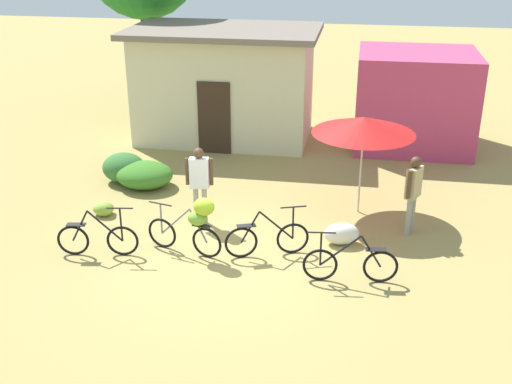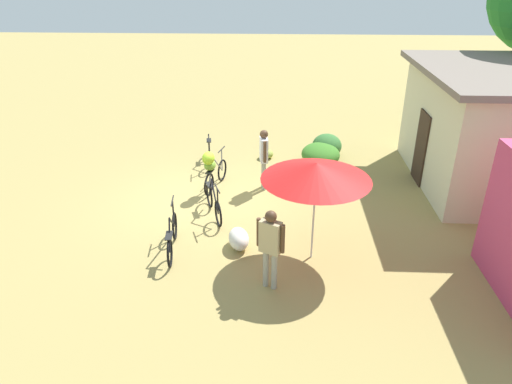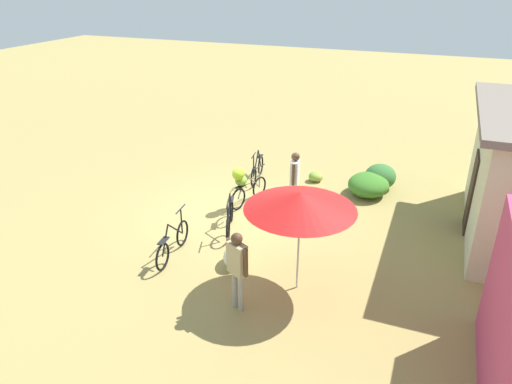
{
  "view_description": "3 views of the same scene",
  "coord_description": "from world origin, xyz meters",
  "px_view_note": "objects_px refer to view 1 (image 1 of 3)",
  "views": [
    {
      "loc": [
        2.38,
        -10.31,
        5.97
      ],
      "look_at": [
        0.39,
        1.43,
        0.82
      ],
      "focal_mm": 44.37,
      "sensor_mm": 36.0,
      "label": 1
    },
    {
      "loc": [
        10.95,
        1.79,
        5.75
      ],
      "look_at": [
        1.05,
        1.35,
        0.8
      ],
      "focal_mm": 33.16,
      "sensor_mm": 36.0,
      "label": 2
    },
    {
      "loc": [
        10.35,
        4.82,
        5.99
      ],
      "look_at": [
        0.42,
        0.86,
        0.99
      ],
      "focal_mm": 33.42,
      "sensor_mm": 36.0,
      "label": 3
    }
  ],
  "objects_px": {
    "bicycle_leftmost": "(98,239)",
    "bicycle_near_pile": "(195,221)",
    "person_bystander": "(199,178)",
    "banana_pile_on_ground": "(104,209)",
    "bicycle_center_loaded": "(267,239)",
    "bicycle_by_shop": "(350,264)",
    "shop_pink": "(414,100)",
    "produce_sack": "(342,234)",
    "person_vendor": "(413,187)",
    "market_umbrella": "(364,125)",
    "building_low": "(225,83)"
  },
  "relations": [
    {
      "from": "bicycle_near_pile",
      "to": "person_vendor",
      "type": "height_order",
      "value": "person_vendor"
    },
    {
      "from": "bicycle_near_pile",
      "to": "person_bystander",
      "type": "relative_size",
      "value": 0.93
    },
    {
      "from": "bicycle_leftmost",
      "to": "bicycle_near_pile",
      "type": "bearing_deg",
      "value": 9.81
    },
    {
      "from": "bicycle_near_pile",
      "to": "banana_pile_on_ground",
      "type": "xyz_separation_m",
      "value": [
        -2.45,
        1.4,
        -0.59
      ]
    },
    {
      "from": "bicycle_by_shop",
      "to": "banana_pile_on_ground",
      "type": "distance_m",
      "value": 5.72
    },
    {
      "from": "shop_pink",
      "to": "person_vendor",
      "type": "bearing_deg",
      "value": -93.29
    },
    {
      "from": "building_low",
      "to": "shop_pink",
      "type": "relative_size",
      "value": 1.67
    },
    {
      "from": "bicycle_leftmost",
      "to": "person_vendor",
      "type": "distance_m",
      "value": 6.3
    },
    {
      "from": "bicycle_near_pile",
      "to": "market_umbrella",
      "type": "bearing_deg",
      "value": 39.41
    },
    {
      "from": "produce_sack",
      "to": "bicycle_by_shop",
      "type": "bearing_deg",
      "value": -81.78
    },
    {
      "from": "bicycle_leftmost",
      "to": "person_bystander",
      "type": "relative_size",
      "value": 0.93
    },
    {
      "from": "banana_pile_on_ground",
      "to": "produce_sack",
      "type": "relative_size",
      "value": 0.78
    },
    {
      "from": "bicycle_leftmost",
      "to": "person_vendor",
      "type": "bearing_deg",
      "value": 18.21
    },
    {
      "from": "banana_pile_on_ground",
      "to": "person_bystander",
      "type": "bearing_deg",
      "value": -0.44
    },
    {
      "from": "bicycle_center_loaded",
      "to": "person_vendor",
      "type": "xyz_separation_m",
      "value": [
        2.75,
        1.43,
        0.67
      ]
    },
    {
      "from": "shop_pink",
      "to": "bicycle_center_loaded",
      "type": "bearing_deg",
      "value": -113.32
    },
    {
      "from": "shop_pink",
      "to": "bicycle_by_shop",
      "type": "xyz_separation_m",
      "value": [
        -1.48,
        -7.82,
        -0.98
      ]
    },
    {
      "from": "bicycle_by_shop",
      "to": "person_vendor",
      "type": "bearing_deg",
      "value": 61.51
    },
    {
      "from": "bicycle_by_shop",
      "to": "person_bystander",
      "type": "bearing_deg",
      "value": 149.69
    },
    {
      "from": "building_low",
      "to": "banana_pile_on_ground",
      "type": "relative_size",
      "value": 9.74
    },
    {
      "from": "bicycle_near_pile",
      "to": "bicycle_center_loaded",
      "type": "distance_m",
      "value": 1.42
    },
    {
      "from": "person_vendor",
      "to": "person_bystander",
      "type": "xyz_separation_m",
      "value": [
        -4.35,
        -0.25,
        0.01
      ]
    },
    {
      "from": "person_vendor",
      "to": "bicycle_leftmost",
      "type": "bearing_deg",
      "value": -161.79
    },
    {
      "from": "market_umbrella",
      "to": "banana_pile_on_ground",
      "type": "bearing_deg",
      "value": -168.68
    },
    {
      "from": "banana_pile_on_ground",
      "to": "bicycle_leftmost",
      "type": "bearing_deg",
      "value": -70.62
    },
    {
      "from": "market_umbrella",
      "to": "bicycle_leftmost",
      "type": "height_order",
      "value": "market_umbrella"
    },
    {
      "from": "bicycle_leftmost",
      "to": "bicycle_center_loaded",
      "type": "distance_m",
      "value": 3.24
    },
    {
      "from": "building_low",
      "to": "shop_pink",
      "type": "xyz_separation_m",
      "value": [
        5.38,
        0.18,
        -0.28
      ]
    },
    {
      "from": "bicycle_by_shop",
      "to": "produce_sack",
      "type": "xyz_separation_m",
      "value": [
        -0.2,
        1.42,
        -0.13
      ]
    },
    {
      "from": "market_umbrella",
      "to": "bicycle_center_loaded",
      "type": "distance_m",
      "value": 3.29
    },
    {
      "from": "bicycle_by_shop",
      "to": "produce_sack",
      "type": "relative_size",
      "value": 2.42
    },
    {
      "from": "building_low",
      "to": "bicycle_leftmost",
      "type": "distance_m",
      "value": 7.64
    },
    {
      "from": "shop_pink",
      "to": "bicycle_near_pile",
      "type": "height_order",
      "value": "shop_pink"
    },
    {
      "from": "market_umbrella",
      "to": "banana_pile_on_ground",
      "type": "height_order",
      "value": "market_umbrella"
    },
    {
      "from": "market_umbrella",
      "to": "bicycle_near_pile",
      "type": "height_order",
      "value": "market_umbrella"
    },
    {
      "from": "building_low",
      "to": "bicycle_center_loaded",
      "type": "xyz_separation_m",
      "value": [
        2.3,
        -6.95,
        -1.26
      ]
    },
    {
      "from": "bicycle_by_shop",
      "to": "produce_sack",
      "type": "height_order",
      "value": "bicycle_by_shop"
    },
    {
      "from": "building_low",
      "to": "bicycle_near_pile",
      "type": "relative_size",
      "value": 3.39
    },
    {
      "from": "produce_sack",
      "to": "person_vendor",
      "type": "height_order",
      "value": "person_vendor"
    },
    {
      "from": "building_low",
      "to": "bicycle_leftmost",
      "type": "bearing_deg",
      "value": -96.83
    },
    {
      "from": "person_vendor",
      "to": "produce_sack",
      "type": "bearing_deg",
      "value": -152.54
    },
    {
      "from": "building_low",
      "to": "bicycle_leftmost",
      "type": "xyz_separation_m",
      "value": [
        -0.9,
        -7.48,
        -1.27
      ]
    },
    {
      "from": "bicycle_center_loaded",
      "to": "produce_sack",
      "type": "bearing_deg",
      "value": 27.44
    },
    {
      "from": "building_low",
      "to": "produce_sack",
      "type": "height_order",
      "value": "building_low"
    },
    {
      "from": "shop_pink",
      "to": "produce_sack",
      "type": "bearing_deg",
      "value": -104.73
    },
    {
      "from": "building_low",
      "to": "bicycle_center_loaded",
      "type": "relative_size",
      "value": 3.41
    },
    {
      "from": "bicycle_near_pile",
      "to": "bicycle_center_loaded",
      "type": "height_order",
      "value": "bicycle_near_pile"
    },
    {
      "from": "bicycle_center_loaded",
      "to": "bicycle_by_shop",
      "type": "xyz_separation_m",
      "value": [
        1.59,
        -0.7,
        -0.01
      ]
    },
    {
      "from": "bicycle_leftmost",
      "to": "bicycle_by_shop",
      "type": "relative_size",
      "value": 0.92
    },
    {
      "from": "shop_pink",
      "to": "produce_sack",
      "type": "distance_m",
      "value": 6.72
    }
  ]
}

